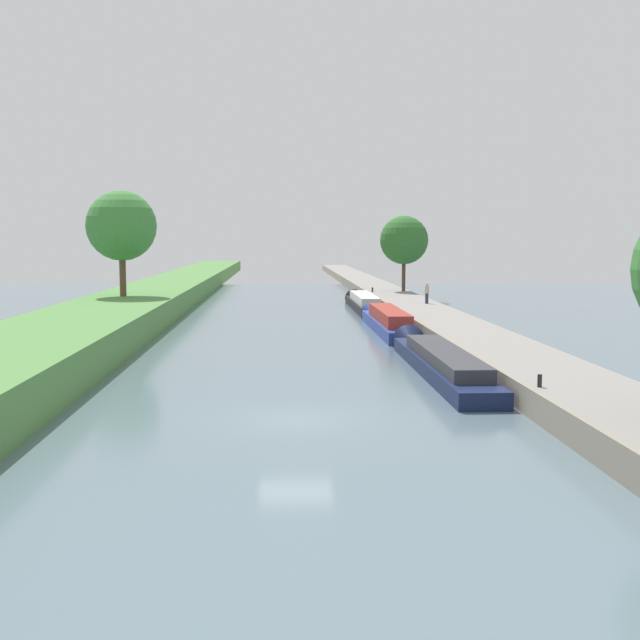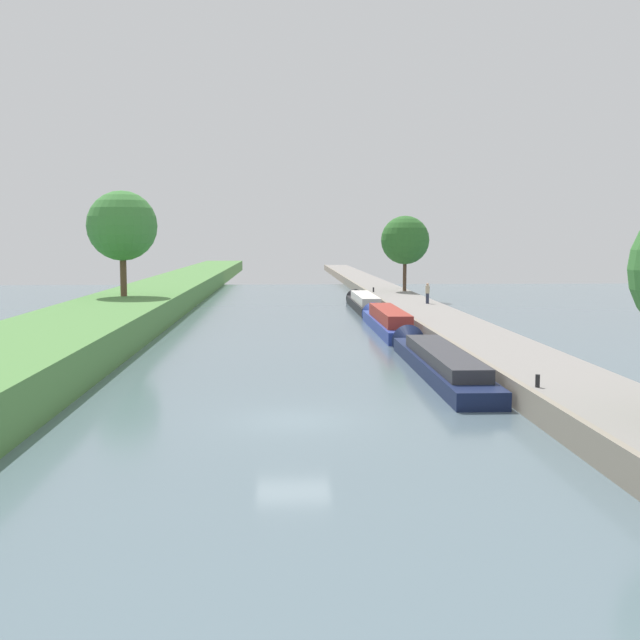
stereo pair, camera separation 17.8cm
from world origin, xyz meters
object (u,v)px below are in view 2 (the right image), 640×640
person_walking (428,293)px  mooring_bollard_far (373,290)px  narrowboat_black (363,302)px  mooring_bollard_near (538,381)px  narrowboat_blue (387,321)px  narrowboat_navy (437,360)px

person_walking → mooring_bollard_far: bearing=101.1°
narrowboat_black → mooring_bollard_far: size_ratio=35.35×
narrowboat_black → mooring_bollard_near: bearing=-87.5°
person_walking → mooring_bollard_near: size_ratio=3.69×
narrowboat_blue → person_walking: (4.62, 10.06, 1.20)m
narrowboat_navy → mooring_bollard_far: 40.40m
narrowboat_blue → narrowboat_black: narrowboat_blue is taller
person_walking → mooring_bollard_near: 35.63m
narrowboat_blue → narrowboat_black: bearing=89.6°
narrowboat_navy → mooring_bollard_far: size_ratio=37.39×
narrowboat_black → person_walking: person_walking is taller
narrowboat_blue → narrowboat_navy: bearing=-89.5°
mooring_bollard_near → mooring_bollard_far: bearing=90.0°
mooring_bollard_near → person_walking: bearing=85.6°
mooring_bollard_far → narrowboat_blue: bearing=-94.5°
narrowboat_black → mooring_bollard_far: mooring_bollard_far is taller
narrowboat_navy → narrowboat_blue: size_ratio=1.08×
narrowboat_navy → person_walking: bearing=80.4°
narrowboat_navy → narrowboat_black: size_ratio=1.06×
narrowboat_navy → mooring_bollard_near: (1.76, -9.04, 0.68)m
narrowboat_navy → person_walking: size_ratio=10.14×
narrowboat_black → person_walking: (4.52, -6.17, 1.27)m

